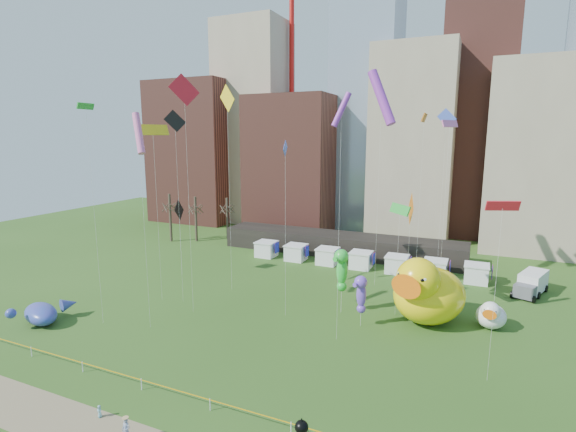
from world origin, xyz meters
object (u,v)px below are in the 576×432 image
at_px(big_duck, 427,292).
at_px(woman, 126,430).
at_px(seahorse_green, 342,267).
at_px(seahorse_purple, 361,291).
at_px(small_duck, 491,315).
at_px(whale_inflatable, 43,313).
at_px(toddler, 100,411).
at_px(box_truck, 531,283).

xyz_separation_m(big_duck, woman, (-14.51, -25.29, -2.47)).
relative_size(seahorse_green, seahorse_purple, 1.34).
xyz_separation_m(seahorse_green, woman, (-6.04, -24.30, -4.27)).
distance_m(seahorse_green, seahorse_purple, 3.97).
xyz_separation_m(small_duck, whale_inflatable, (-40.88, -16.82, -0.34)).
bearing_deg(small_duck, woman, -121.14).
bearing_deg(woman, big_duck, 56.32).
bearing_deg(small_duck, toddler, -126.55).
xyz_separation_m(seahorse_green, seahorse_purple, (2.76, -2.47, -1.44)).
height_order(whale_inflatable, woman, whale_inflatable).
relative_size(seahorse_green, toddler, 8.14).
distance_m(whale_inflatable, box_truck, 53.91).
bearing_deg(seahorse_purple, seahorse_green, 161.19).
height_order(small_duck, box_truck, small_duck).
distance_m(seahorse_purple, whale_inflatable, 31.75).
bearing_deg(seahorse_green, seahorse_purple, -23.73).
relative_size(big_duck, box_truck, 1.57).
distance_m(seahorse_green, box_truck, 24.14).
bearing_deg(whale_inflatable, big_duck, 45.82).
bearing_deg(small_duck, box_truck, 76.23).
distance_m(seahorse_purple, toddler, 24.29).
height_order(big_duck, seahorse_green, big_duck).
bearing_deg(seahorse_purple, small_duck, 45.21).
relative_size(big_duck, seahorse_purple, 1.95).
bearing_deg(whale_inflatable, woman, -3.64).
bearing_deg(seahorse_purple, toddler, -97.29).
bearing_deg(small_duck, whale_inflatable, -151.23).
bearing_deg(seahorse_green, box_truck, 55.67).
distance_m(woman, toddler, 3.53).
bearing_deg(seahorse_purple, big_duck, 54.17).
height_order(small_duck, seahorse_purple, seahorse_purple).
distance_m(big_duck, small_duck, 6.35).
xyz_separation_m(seahorse_purple, woman, (-8.80, -21.83, -2.83)).
bearing_deg(whale_inflatable, toddler, -5.16).
distance_m(big_duck, woman, 29.26).
xyz_separation_m(whale_inflatable, woman, (20.45, -9.76, -0.23)).
height_order(big_duck, box_truck, big_duck).
height_order(seahorse_green, seahorse_purple, seahorse_green).
bearing_deg(seahorse_purple, box_truck, 69.51).
distance_m(small_duck, toddler, 34.92).
bearing_deg(seahorse_purple, whale_inflatable, -134.56).
height_order(seahorse_green, box_truck, seahorse_green).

